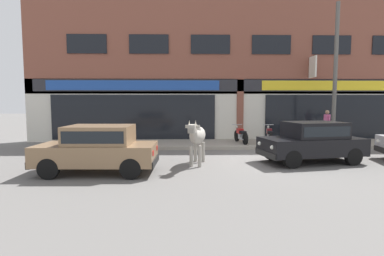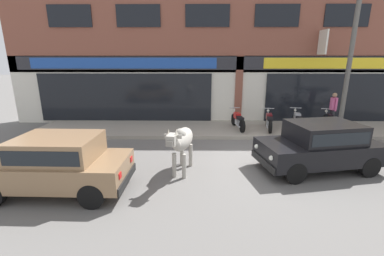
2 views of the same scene
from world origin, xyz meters
The scene contains 12 objects.
ground_plane centered at (0.00, 0.00, 0.00)m, with size 90.00×90.00×0.00m, color #605E5B.
sidewalk centered at (0.00, 3.62, 0.08)m, with size 19.00×2.83×0.15m, color gray.
shop_building centered at (0.00, 5.29, 4.12)m, with size 23.00×1.40×8.69m.
cow centered at (-2.58, -0.99, 1.01)m, with size 0.82×2.13×1.61m.
car_0 centered at (-5.62, -2.13, 0.81)m, with size 3.65×1.68×1.46m.
car_1 centered at (1.55, -0.70, 0.81)m, with size 3.80×2.22×1.46m.
motorcycle_0 centered at (-0.24, 3.43, 0.54)m, with size 0.54×1.80×0.88m.
motorcycle_1 centered at (1.15, 3.30, 0.54)m, with size 0.60×1.80×0.88m.
motorcycle_2 centered at (2.48, 3.43, 0.54)m, with size 0.59×1.80×0.88m.
motorcycle_3 centered at (3.83, 3.22, 0.54)m, with size 0.63×1.79×0.88m.
pedestrian centered at (4.22, 3.81, 1.14)m, with size 0.32×0.50×1.60m.
utility_pole centered at (3.89, 2.50, 3.40)m, with size 0.18×0.18×6.49m, color #595651.
Camera 1 is at (-3.00, -11.17, 2.17)m, focal length 28.00 mm.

